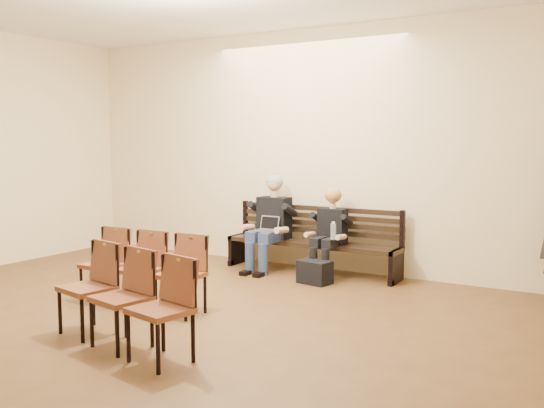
{
  "coord_description": "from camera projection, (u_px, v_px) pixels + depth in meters",
  "views": [
    {
      "loc": [
        4.14,
        -2.96,
        1.88
      ],
      "look_at": [
        -0.03,
        4.05,
        1.02
      ],
      "focal_mm": 40.0,
      "sensor_mm": 36.0,
      "label": 1
    }
  ],
  "objects": [
    {
      "name": "ground",
      "position": [
        17.0,
        377.0,
        4.83
      ],
      "size": [
        10.0,
        10.0,
        0.0
      ],
      "primitive_type": "plane",
      "color": "brown",
      "rests_on": "ground"
    },
    {
      "name": "room_walls",
      "position": [
        83.0,
        65.0,
        5.24
      ],
      "size": [
        8.02,
        10.01,
        3.51
      ],
      "color": "beige",
      "rests_on": "ground"
    },
    {
      "name": "bench",
      "position": [
        311.0,
        257.0,
        8.65
      ],
      "size": [
        2.6,
        0.9,
        0.45
      ],
      "primitive_type": "cube",
      "color": "black",
      "rests_on": "ground"
    },
    {
      "name": "seated_man",
      "position": [
        271.0,
        223.0,
        8.81
      ],
      "size": [
        0.57,
        0.8,
        1.38
      ],
      "primitive_type": null,
      "color": "black",
      "rests_on": "ground"
    },
    {
      "name": "seated_woman",
      "position": [
        329.0,
        238.0,
        8.34
      ],
      "size": [
        0.47,
        0.65,
        1.09
      ],
      "primitive_type": null,
      "color": "black",
      "rests_on": "ground"
    },
    {
      "name": "laptop",
      "position": [
        265.0,
        234.0,
        8.62
      ],
      "size": [
        0.34,
        0.3,
        0.22
      ],
      "primitive_type": "cube",
      "rotation": [
        0.0,
        0.0,
        0.23
      ],
      "color": "#BCBCC1",
      "rests_on": "bench"
    },
    {
      "name": "water_bottle",
      "position": [
        333.0,
        239.0,
        8.07
      ],
      "size": [
        0.08,
        0.08,
        0.25
      ],
      "primitive_type": "cylinder",
      "rotation": [
        0.0,
        0.0,
        -0.13
      ],
      "color": "silver",
      "rests_on": "bench"
    },
    {
      "name": "bag",
      "position": [
        315.0,
        272.0,
        7.99
      ],
      "size": [
        0.45,
        0.34,
        0.31
      ],
      "primitive_type": "cube",
      "rotation": [
        0.0,
        0.0,
        -0.15
      ],
      "color": "black",
      "rests_on": "ground"
    },
    {
      "name": "chair_row_front",
      "position": [
        141.0,
        270.0,
        6.8
      ],
      "size": [
        1.57,
        0.53,
        0.87
      ],
      "primitive_type": "cube",
      "rotation": [
        0.0,
        0.0,
        0.04
      ],
      "color": "brown",
      "rests_on": "ground"
    },
    {
      "name": "chair_row_back",
      "position": [
        121.0,
        299.0,
        5.5
      ],
      "size": [
        1.68,
        0.8,
        0.9
      ],
      "primitive_type": "cube",
      "rotation": [
        0.0,
        0.0,
        -0.2
      ],
      "color": "brown",
      "rests_on": "ground"
    }
  ]
}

